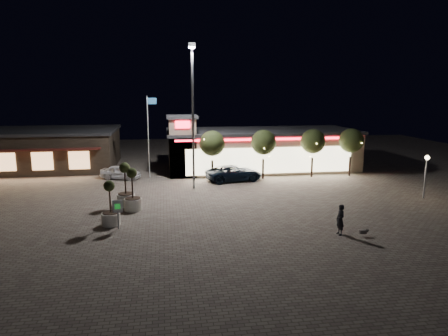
{
  "coord_description": "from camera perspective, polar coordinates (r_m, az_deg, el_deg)",
  "views": [
    {
      "loc": [
        -0.5,
        -26.25,
        8.54
      ],
      "look_at": [
        4.38,
        6.0,
        2.15
      ],
      "focal_mm": 32.0,
      "sensor_mm": 36.0,
      "label": 1
    }
  ],
  "objects": [
    {
      "name": "planter_right",
      "position": [
        29.5,
        -12.9,
        -4.08
      ],
      "size": [
        1.27,
        1.27,
        3.12
      ],
      "color": "white",
      "rests_on": "ground"
    },
    {
      "name": "white_sedan",
      "position": [
        40.1,
        -14.56,
        -0.6
      ],
      "size": [
        4.22,
        2.89,
        1.33
      ],
      "primitive_type": "imported",
      "rotation": [
        0.0,
        0.0,
        1.2
      ],
      "color": "white",
      "rests_on": "ground"
    },
    {
      "name": "string_tree_b",
      "position": [
        38.76,
        5.66,
        3.65
      ],
      "size": [
        2.42,
        2.42,
        4.79
      ],
      "color": "#332319",
      "rests_on": "ground"
    },
    {
      "name": "floodlight_pole",
      "position": [
        34.37,
        -4.48,
        8.52
      ],
      "size": [
        0.6,
        0.4,
        12.38
      ],
      "color": "gray",
      "rests_on": "ground"
    },
    {
      "name": "pedestrian",
      "position": [
        25.0,
        16.27,
        -7.1
      ],
      "size": [
        0.49,
        0.71,
        1.86
      ],
      "primitive_type": "imported",
      "rotation": [
        0.0,
        0.0,
        -1.5
      ],
      "color": "black",
      "rests_on": "ground"
    },
    {
      "name": "string_tree_d",
      "position": [
        41.88,
        17.71,
        3.74
      ],
      "size": [
        2.42,
        2.42,
        4.79
      ],
      "color": "#332319",
      "rests_on": "ground"
    },
    {
      "name": "string_tree_a",
      "position": [
        37.85,
        -1.71,
        3.52
      ],
      "size": [
        2.42,
        2.42,
        4.79
      ],
      "color": "#332319",
      "rests_on": "ground"
    },
    {
      "name": "valet_sign",
      "position": [
        25.67,
        -14.95,
        -5.65
      ],
      "size": [
        0.62,
        0.11,
        1.88
      ],
      "color": "gray",
      "rests_on": "ground"
    },
    {
      "name": "string_tree_c",
      "position": [
        40.28,
        12.59,
        3.72
      ],
      "size": [
        2.42,
        2.42,
        4.79
      ],
      "color": "#332319",
      "rests_on": "ground"
    },
    {
      "name": "dog",
      "position": [
        25.38,
        19.43,
        -8.53
      ],
      "size": [
        0.55,
        0.2,
        0.3
      ],
      "color": "#59514C",
      "rests_on": "ground"
    },
    {
      "name": "ground",
      "position": [
        27.61,
        -7.2,
        -7.02
      ],
      "size": [
        90.0,
        90.0,
        0.0
      ],
      "primitive_type": "plane",
      "color": "#71685C",
      "rests_on": "ground"
    },
    {
      "name": "restaurant_building",
      "position": [
        48.58,
        -24.68,
        2.52
      ],
      "size": [
        16.4,
        11.0,
        4.3
      ],
      "color": "#382D23",
      "rests_on": "ground"
    },
    {
      "name": "pickup_truck",
      "position": [
        38.07,
        1.47,
        -0.73
      ],
      "size": [
        5.74,
        3.43,
        1.49
      ],
      "primitive_type": "imported",
      "rotation": [
        0.0,
        0.0,
        1.76
      ],
      "color": "black",
      "rests_on": "ground"
    },
    {
      "name": "flagpole",
      "position": [
        39.46,
        -10.65,
        5.38
      ],
      "size": [
        0.95,
        0.1,
        8.0
      ],
      "color": "white",
      "rests_on": "ground"
    },
    {
      "name": "lamp_post_east",
      "position": [
        35.43,
        26.92,
        -0.02
      ],
      "size": [
        0.36,
        0.36,
        3.48
      ],
      "color": "gray",
      "rests_on": "ground"
    },
    {
      "name": "planter_left",
      "position": [
        30.73,
        -13.85,
        -3.41
      ],
      "size": [
        1.34,
        1.34,
        3.3
      ],
      "color": "white",
      "rests_on": "ground"
    },
    {
      "name": "planter_mid",
      "position": [
        26.7,
        -15.9,
        -5.97
      ],
      "size": [
        1.19,
        1.19,
        2.92
      ],
      "color": "white",
      "rests_on": "ground"
    },
    {
      "name": "retail_building",
      "position": [
        43.7,
        4.73,
        2.72
      ],
      "size": [
        20.4,
        8.4,
        6.1
      ],
      "color": "gray",
      "rests_on": "ground"
    }
  ]
}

